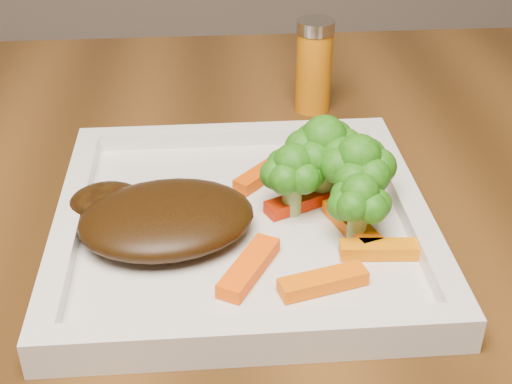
{
  "coord_description": "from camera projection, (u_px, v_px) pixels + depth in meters",
  "views": [
    {
      "loc": [
        0.05,
        -0.46,
        1.06
      ],
      "look_at": [
        0.08,
        -0.03,
        0.79
      ],
      "focal_mm": 50.0,
      "sensor_mm": 36.0,
      "label": 1
    }
  ],
  "objects": [
    {
      "name": "plate",
      "position": [
        243.0,
        228.0,
        0.53
      ],
      "size": [
        0.27,
        0.27,
        0.01
      ],
      "primitive_type": "cube",
      "color": "white",
      "rests_on": "dining_table"
    },
    {
      "name": "steak",
      "position": [
        167.0,
        218.0,
        0.5
      ],
      "size": [
        0.14,
        0.12,
        0.03
      ],
      "primitive_type": "ellipsoid",
      "rotation": [
        0.0,
        0.0,
        0.16
      ],
      "color": "black",
      "rests_on": "plate"
    },
    {
      "name": "broccoli_0",
      "position": [
        323.0,
        159.0,
        0.54
      ],
      "size": [
        0.08,
        0.08,
        0.07
      ],
      "primitive_type": null,
      "rotation": [
        0.0,
        0.0,
        -0.2
      ],
      "color": "#176711",
      "rests_on": "plate"
    },
    {
      "name": "broccoli_1",
      "position": [
        357.0,
        178.0,
        0.52
      ],
      "size": [
        0.07,
        0.07,
        0.06
      ],
      "primitive_type": null,
      "rotation": [
        0.0,
        0.0,
        -0.18
      ],
      "color": "#1E6811",
      "rests_on": "plate"
    },
    {
      "name": "broccoli_2",
      "position": [
        359.0,
        205.0,
        0.49
      ],
      "size": [
        0.05,
        0.05,
        0.06
      ],
      "primitive_type": null,
      "rotation": [
        0.0,
        0.0,
        -0.09
      ],
      "color": "#1D6911",
      "rests_on": "plate"
    },
    {
      "name": "broccoli_3",
      "position": [
        292.0,
        177.0,
        0.52
      ],
      "size": [
        0.07,
        0.07,
        0.06
      ],
      "primitive_type": null,
      "rotation": [
        0.0,
        0.0,
        0.28
      ],
      "color": "#205C0F",
      "rests_on": "plate"
    },
    {
      "name": "carrot_0",
      "position": [
        323.0,
        282.0,
        0.46
      ],
      "size": [
        0.06,
        0.03,
        0.01
      ],
      "primitive_type": "cube",
      "rotation": [
        0.0,
        0.0,
        0.27
      ],
      "color": "#F16303",
      "rests_on": "plate"
    },
    {
      "name": "carrot_1",
      "position": [
        379.0,
        249.0,
        0.49
      ],
      "size": [
        0.05,
        0.02,
        0.01
      ],
      "primitive_type": "cube",
      "rotation": [
        0.0,
        0.0,
        -0.06
      ],
      "color": "orange",
      "rests_on": "plate"
    },
    {
      "name": "carrot_2",
      "position": [
        249.0,
        267.0,
        0.47
      ],
      "size": [
        0.05,
        0.06,
        0.01
      ],
      "primitive_type": "cube",
      "rotation": [
        0.0,
        0.0,
        1.05
      ],
      "color": "#FE5204",
      "rests_on": "plate"
    },
    {
      "name": "carrot_3",
      "position": [
        364.0,
        175.0,
        0.57
      ],
      "size": [
        0.06,
        0.04,
        0.01
      ],
      "primitive_type": "cube",
      "rotation": [
        0.0,
        0.0,
        0.48
      ],
      "color": "red",
      "rests_on": "plate"
    },
    {
      "name": "carrot_4",
      "position": [
        260.0,
        175.0,
        0.57
      ],
      "size": [
        0.05,
        0.05,
        0.01
      ],
      "primitive_type": "cube",
      "rotation": [
        0.0,
        0.0,
        0.82
      ],
      "color": "#D84703",
      "rests_on": "plate"
    },
    {
      "name": "carrot_5",
      "position": [
        352.0,
        224.0,
        0.52
      ],
      "size": [
        0.04,
        0.06,
        0.01
      ],
      "primitive_type": "cube",
      "rotation": [
        0.0,
        0.0,
        -1.23
      ],
      "color": "#F96204",
      "rests_on": "plate"
    },
    {
      "name": "carrot_6",
      "position": [
        301.0,
        201.0,
        0.54
      ],
      "size": [
        0.06,
        0.04,
        0.01
      ],
      "primitive_type": "cube",
      "rotation": [
        0.0,
        0.0,
        0.43
      ],
      "color": "red",
      "rests_on": "plate"
    },
    {
      "name": "spice_shaker",
      "position": [
        314.0,
        66.0,
        0.7
      ],
      "size": [
        0.04,
        0.04,
        0.09
      ],
      "primitive_type": "cylinder",
      "rotation": [
        0.0,
        0.0,
        -0.36
      ],
      "color": "#C96F0B",
      "rests_on": "dining_table"
    }
  ]
}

